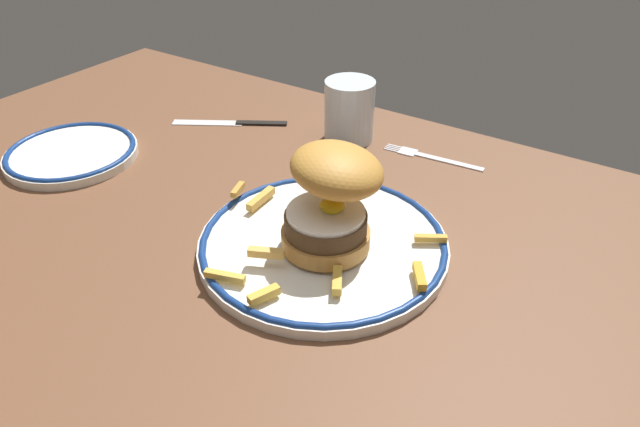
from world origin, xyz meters
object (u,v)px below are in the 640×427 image
(burger, at_px, (332,197))
(knife, at_px, (239,122))
(side_plate, at_px, (72,153))
(water_glass, at_px, (349,115))
(fork, at_px, (430,156))
(dinner_plate, at_px, (320,242))

(burger, bearing_deg, knife, 146.73)
(burger, xyz_separation_m, side_plate, (-0.42, -0.02, -0.06))
(water_glass, bearing_deg, knife, -163.44)
(water_glass, relative_size, fork, 0.62)
(side_plate, bearing_deg, water_glass, 42.24)
(dinner_plate, height_order, fork, dinner_plate)
(burger, relative_size, water_glass, 1.54)
(water_glass, xyz_separation_m, side_plate, (-0.29, -0.27, -0.03))
(side_plate, bearing_deg, dinner_plate, 2.84)
(water_glass, distance_m, fork, 0.13)
(dinner_plate, distance_m, water_glass, 0.27)
(water_glass, height_order, fork, water_glass)
(burger, height_order, water_glass, burger)
(dinner_plate, distance_m, fork, 0.26)
(side_plate, height_order, knife, side_plate)
(dinner_plate, distance_m, burger, 0.06)
(fork, bearing_deg, burger, -90.33)
(water_glass, height_order, knife, water_glass)
(water_glass, bearing_deg, dinner_plate, -65.61)
(dinner_plate, xyz_separation_m, burger, (0.01, 0.00, 0.06))
(dinner_plate, xyz_separation_m, side_plate, (-0.40, -0.02, -0.00))
(dinner_plate, xyz_separation_m, knife, (-0.28, 0.20, -0.01))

